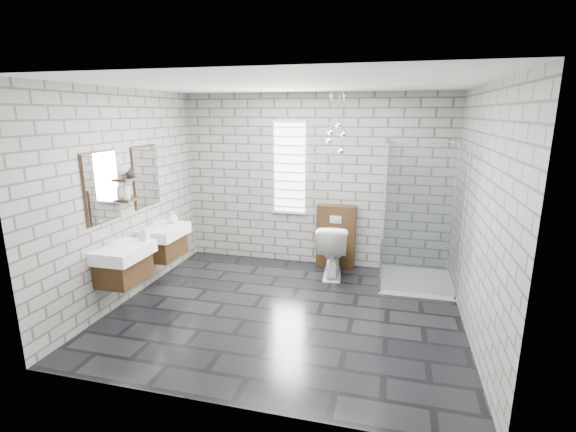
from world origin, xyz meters
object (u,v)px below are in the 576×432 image
at_px(vanity_left, 121,253).
at_px(vanity_right, 162,233).
at_px(toilet, 332,250).
at_px(shower_enclosure, 411,252).
at_px(cistern_panel, 336,236).

xyz_separation_m(vanity_left, vanity_right, (0.00, 0.92, 0.00)).
relative_size(vanity_left, toilet, 1.95).
bearing_deg(vanity_left, shower_enclosure, 26.24).
height_order(vanity_right, toilet, vanity_right).
bearing_deg(shower_enclosure, vanity_right, -167.35).
bearing_deg(vanity_right, vanity_left, -90.00).
bearing_deg(cistern_panel, vanity_left, -136.17).
bearing_deg(vanity_right, shower_enclosure, 12.65).
distance_m(vanity_left, toilet, 2.95).
relative_size(vanity_left, vanity_right, 1.00).
distance_m(vanity_right, shower_enclosure, 3.50).
relative_size(shower_enclosure, toilet, 2.53).
distance_m(cistern_panel, toilet, 0.39).
height_order(vanity_left, shower_enclosure, shower_enclosure).
bearing_deg(cistern_panel, vanity_right, -150.75).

